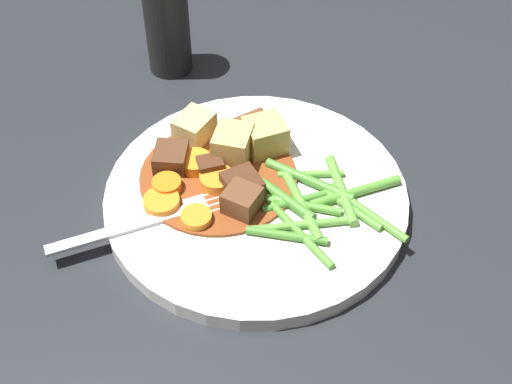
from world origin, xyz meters
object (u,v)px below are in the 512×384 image
potato_chunk_0 (265,136)px  meat_chunk_3 (242,187)px  meat_chunk_4 (241,201)px  carrot_slice_1 (217,181)px  carrot_slice_4 (162,202)px  potato_chunk_1 (233,146)px  meat_chunk_0 (171,159)px  potato_chunk_2 (194,128)px  meat_chunk_1 (213,164)px  carrot_slice_2 (194,165)px  carrot_slice_3 (196,218)px  carrot_slice_0 (167,186)px  pepper_mill (167,25)px  fork (161,218)px  dinner_plate (256,198)px  meat_chunk_2 (254,130)px

potato_chunk_0 → meat_chunk_3: (-0.01, 0.06, -0.00)m
potato_chunk_0 → meat_chunk_4: (-0.02, 0.07, -0.00)m
carrot_slice_1 → meat_chunk_3: 0.03m
carrot_slice_4 → potato_chunk_0: size_ratio=0.89×
potato_chunk_0 → potato_chunk_1: 0.03m
carrot_slice_1 → meat_chunk_0: bearing=-1.2°
potato_chunk_1 → meat_chunk_4: bearing=125.4°
potato_chunk_2 → meat_chunk_1: size_ratio=1.56×
meat_chunk_0 → carrot_slice_2: bearing=-162.4°
meat_chunk_0 → carrot_slice_3: bearing=139.4°
carrot_slice_4 → potato_chunk_0: potato_chunk_0 is taller
potato_chunk_0 → meat_chunk_3: potato_chunk_0 is taller
carrot_slice_0 → carrot_slice_3: carrot_slice_0 is taller
meat_chunk_0 → pepper_mill: (0.09, -0.14, 0.03)m
carrot_slice_0 → pepper_mill: bearing=-58.1°
potato_chunk_2 → meat_chunk_1: potato_chunk_2 is taller
meat_chunk_4 → carrot_slice_0: bearing=7.9°
meat_chunk_1 → pepper_mill: (0.12, -0.13, 0.03)m
carrot_slice_1 → carrot_slice_4: carrot_slice_1 is taller
carrot_slice_3 → meat_chunk_0: meat_chunk_0 is taller
potato_chunk_1 → pepper_mill: pepper_mill is taller
carrot_slice_0 → fork: bearing=113.4°
meat_chunk_4 → potato_chunk_1: bearing=-54.6°
pepper_mill → meat_chunk_3: bearing=139.0°
dinner_plate → meat_chunk_0: size_ratio=8.43×
meat_chunk_0 → pepper_mill: size_ratio=0.30×
dinner_plate → carrot_slice_1: 0.04m
pepper_mill → potato_chunk_1: bearing=141.6°
potato_chunk_1 → meat_chunk_0: size_ratio=1.12×
carrot_slice_0 → pepper_mill: 0.19m
carrot_slice_0 → potato_chunk_2: (0.01, -0.07, 0.01)m
carrot_slice_0 → meat_chunk_0: (0.01, -0.03, 0.00)m
meat_chunk_3 → meat_chunk_4: bearing=115.5°
dinner_plate → carrot_slice_4: size_ratio=8.51×
meat_chunk_3 → potato_chunk_2: bearing=-30.6°
meat_chunk_2 → carrot_slice_2: bearing=65.7°
carrot_slice_2 → carrot_slice_3: (-0.03, 0.05, -0.00)m
meat_chunk_1 → meat_chunk_3: bearing=159.1°
carrot_slice_0 → potato_chunk_1: 0.07m
meat_chunk_4 → pepper_mill: size_ratio=0.26×
meat_chunk_0 → meat_chunk_4: size_ratio=1.12×
carrot_slice_4 → carrot_slice_3: bearing=177.1°
carrot_slice_1 → carrot_slice_3: size_ratio=1.16×
meat_chunk_2 → meat_chunk_4: 0.09m
carrot_slice_3 → pepper_mill: bearing=-52.2°
meat_chunk_2 → fork: (0.02, 0.12, -0.01)m
potato_chunk_1 → potato_chunk_2: size_ratio=1.02×
pepper_mill → potato_chunk_0: bearing=152.1°
potato_chunk_2 → meat_chunk_2: (-0.05, -0.02, -0.00)m
carrot_slice_1 → carrot_slice_3: 0.04m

